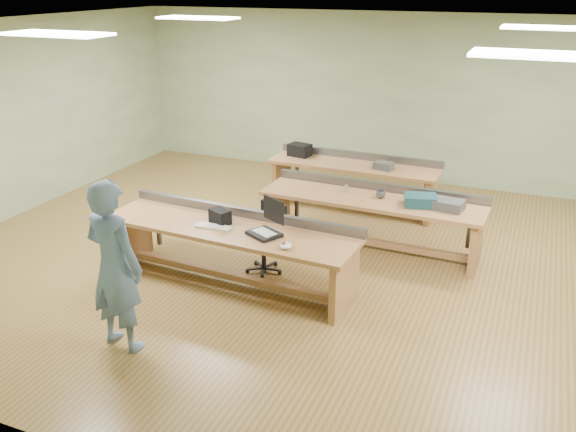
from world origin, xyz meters
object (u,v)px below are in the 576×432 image
object	(u,v)px
workbench_mid	(372,210)
parts_bin_grey	(446,204)
laptop_base	(264,234)
mug	(381,194)
task_chair	(266,247)
workbench_front	(230,240)
workbench_back	(354,175)
drinks_can	(346,189)
person	(115,266)
parts_bin_teal	(420,200)
camera_bag	(220,217)

from	to	relation	value
workbench_mid	parts_bin_grey	distance (m)	1.02
laptop_base	mug	world-z (taller)	mug
task_chair	mug	world-z (taller)	task_chair
workbench_front	parts_bin_grey	world-z (taller)	parts_bin_grey
workbench_mid	laptop_base	xyz separation A→B (m)	(-0.82, -1.77, 0.21)
workbench_back	laptop_base	bearing A→B (deg)	-90.85
laptop_base	drinks_can	size ratio (longest dim) A/B	3.38
person	mug	size ratio (longest dim) A/B	13.65
workbench_front	parts_bin_teal	bearing A→B (deg)	42.05
mug	parts_bin_grey	bearing A→B (deg)	-4.82
workbench_back	person	world-z (taller)	person
task_chair	parts_bin_grey	xyz separation A→B (m)	(2.04, 1.15, 0.49)
laptop_base	drinks_can	bearing A→B (deg)	104.90
workbench_mid	task_chair	world-z (taller)	task_chair
workbench_front	parts_bin_grey	size ratio (longest dim) A/B	7.25
camera_bag	parts_bin_teal	world-z (taller)	camera_bag
person	drinks_can	xyz separation A→B (m)	(1.31, 3.39, -0.10)
workbench_mid	workbench_back	size ratio (longest dim) A/B	1.11
parts_bin_grey	parts_bin_teal	bearing A→B (deg)	-178.03
camera_bag	parts_bin_teal	distance (m)	2.64
task_chair	drinks_can	bearing A→B (deg)	79.49
person	mug	xyz separation A→B (m)	(1.81, 3.36, -0.10)
workbench_back	parts_bin_grey	world-z (taller)	parts_bin_grey
mug	laptop_base	bearing A→B (deg)	-117.32
parts_bin_teal	drinks_can	world-z (taller)	parts_bin_teal
person	parts_bin_teal	bearing A→B (deg)	-117.46
workbench_mid	drinks_can	world-z (taller)	workbench_mid
task_chair	drinks_can	xyz separation A→B (m)	(0.65, 1.26, 0.48)
laptop_base	camera_bag	xyz separation A→B (m)	(-0.65, 0.13, 0.07)
workbench_mid	workbench_back	xyz separation A→B (m)	(-0.70, 1.44, -0.01)
workbench_back	mug	world-z (taller)	workbench_back
workbench_mid	camera_bag	xyz separation A→B (m)	(-1.47, -1.64, 0.28)
camera_bag	parts_bin_teal	bearing A→B (deg)	61.04
task_chair	parts_bin_grey	bearing A→B (deg)	46.37
workbench_mid	camera_bag	world-z (taller)	camera_bag
workbench_mid	person	xyz separation A→B (m)	(-1.71, -3.35, 0.34)
drinks_can	camera_bag	bearing A→B (deg)	-122.44
camera_bag	drinks_can	size ratio (longest dim) A/B	2.42
parts_bin_grey	camera_bag	bearing A→B (deg)	-147.33
workbench_back	person	bearing A→B (deg)	-100.69
parts_bin_grey	drinks_can	bearing A→B (deg)	175.57
workbench_mid	parts_bin_grey	xyz separation A→B (m)	(0.99, -0.06, 0.25)
parts_bin_teal	mug	size ratio (longest dim) A/B	3.08
task_chair	mug	xyz separation A→B (m)	(1.16, 1.23, 0.48)
task_chair	workbench_front	bearing A→B (deg)	-103.81
parts_bin_teal	drinks_can	bearing A→B (deg)	173.55
person	laptop_base	bearing A→B (deg)	-111.15
workbench_back	mug	xyz separation A→B (m)	(0.81, -1.43, 0.25)
laptop_base	task_chair	bearing A→B (deg)	140.98
mug	workbench_mid	bearing A→B (deg)	-174.15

